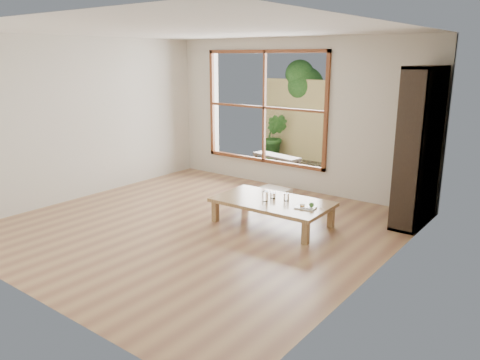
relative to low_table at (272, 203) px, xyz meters
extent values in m
plane|color=tan|center=(-0.76, -0.65, -0.31)|extent=(5.00, 5.00, 0.00)
cube|color=tan|center=(0.00, 0.00, 0.02)|extent=(1.63, 0.95, 0.05)
cube|color=tan|center=(-0.71, -0.39, -0.16)|extent=(0.08, 0.08, 0.30)
cube|color=tan|center=(-0.73, 0.35, -0.16)|extent=(0.08, 0.08, 0.30)
cube|color=tan|center=(0.73, -0.35, -0.16)|extent=(0.08, 0.08, 0.30)
cube|color=tan|center=(0.71, 0.39, -0.16)|extent=(0.08, 0.08, 0.30)
cube|color=white|center=(-0.85, 1.27, -0.27)|extent=(0.55, 0.55, 0.08)
cube|color=black|center=(1.54, 1.25, 0.78)|extent=(0.35, 0.98, 2.17)
cylinder|color=silver|center=(-0.05, -0.10, 0.11)|extent=(0.08, 0.08, 0.14)
cylinder|color=silver|center=(0.16, 0.10, 0.09)|extent=(0.07, 0.07, 0.11)
cylinder|color=silver|center=(-0.04, 0.08, 0.08)|extent=(0.07, 0.07, 0.08)
cylinder|color=silver|center=(-0.07, 0.10, 0.08)|extent=(0.07, 0.07, 0.08)
cube|color=white|center=(0.54, -0.02, 0.05)|extent=(0.29, 0.23, 0.02)
sphere|color=#437930|center=(0.60, 0.01, 0.09)|extent=(0.07, 0.07, 0.07)
cube|color=orange|center=(0.51, -0.06, 0.07)|extent=(0.05, 0.05, 0.02)
cube|color=beige|center=(0.47, 0.01, 0.07)|extent=(0.06, 0.06, 0.02)
cylinder|color=silver|center=(0.57, -0.08, 0.06)|extent=(0.15, 0.04, 0.01)
cube|color=#312A24|center=(-1.36, 2.91, -0.31)|extent=(2.80, 2.00, 0.05)
cube|color=black|center=(-1.62, 2.58, 0.03)|extent=(1.10, 0.50, 0.04)
cube|color=black|center=(-2.12, 2.56, -0.14)|extent=(0.07, 0.07, 0.29)
cube|color=black|center=(-2.08, 2.78, -0.14)|extent=(0.07, 0.07, 0.29)
cube|color=black|center=(-1.15, 2.38, -0.14)|extent=(0.07, 0.07, 0.29)
cube|color=black|center=(-1.11, 2.61, -0.14)|extent=(0.07, 0.07, 0.29)
cube|color=#CDBC69|center=(-1.36, 3.91, 0.59)|extent=(2.80, 0.06, 1.80)
imported|color=#346023|center=(-0.37, 3.57, 0.17)|extent=(0.90, 0.81, 0.91)
imported|color=#346023|center=(-2.32, 3.58, 0.23)|extent=(0.66, 0.59, 1.02)
cylinder|color=#4C3D2D|center=(-2.06, 4.21, 0.49)|extent=(0.14, 0.14, 1.60)
sphere|color=#346023|center=(-1.94, 4.21, 1.34)|extent=(0.84, 0.84, 0.84)
sphere|color=#346023|center=(-2.21, 4.29, 1.14)|extent=(0.70, 0.70, 0.70)
sphere|color=#346023|center=(-2.03, 4.11, 1.59)|extent=(0.64, 0.64, 0.64)
camera|label=1|loc=(3.41, -5.19, 1.97)|focal=35.00mm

